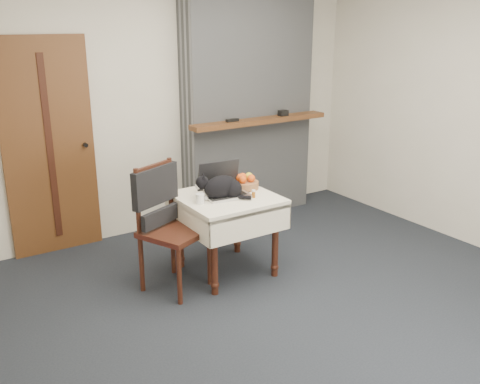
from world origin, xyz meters
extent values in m
plane|color=black|center=(0.00, 0.00, 0.00)|extent=(4.50, 4.50, 0.00)
cube|color=beige|center=(0.00, 2.00, 1.30)|extent=(4.50, 0.02, 2.60)
cube|color=beige|center=(2.25, 0.00, 1.30)|extent=(0.02, 4.00, 2.60)
cube|color=brown|center=(-1.20, 1.98, 1.00)|extent=(0.82, 0.05, 2.00)
cube|color=#38140F|center=(-1.20, 1.95, 1.00)|extent=(0.06, 0.01, 1.70)
cylinder|color=black|center=(-0.88, 1.93, 1.00)|extent=(0.04, 0.06, 0.04)
cube|color=gray|center=(0.90, 1.85, 1.30)|extent=(1.50, 0.30, 2.60)
cube|color=brown|center=(0.90, 1.61, 1.10)|extent=(1.62, 0.18, 0.05)
cube|color=black|center=(0.55, 1.61, 1.14)|extent=(0.14, 0.04, 0.03)
cube|color=black|center=(1.20, 1.61, 1.16)|extent=(0.10, 0.07, 0.06)
cylinder|color=#38140F|center=(-0.39, 0.38, 0.32)|extent=(0.06, 0.06, 0.64)
sphere|color=#38140F|center=(-0.39, 0.38, 0.08)|extent=(0.07, 0.07, 0.07)
cylinder|color=#38140F|center=(0.21, 0.38, 0.32)|extent=(0.06, 0.06, 0.64)
sphere|color=#38140F|center=(0.21, 0.38, 0.08)|extent=(0.07, 0.07, 0.07)
cylinder|color=#38140F|center=(-0.39, 0.98, 0.32)|extent=(0.06, 0.06, 0.64)
sphere|color=#38140F|center=(-0.39, 0.98, 0.08)|extent=(0.07, 0.07, 0.07)
cylinder|color=#38140F|center=(0.21, 0.98, 0.32)|extent=(0.06, 0.06, 0.64)
sphere|color=#38140F|center=(0.21, 0.98, 0.08)|extent=(0.07, 0.07, 0.07)
cube|color=beige|center=(-0.09, 0.68, 0.67)|extent=(0.78, 0.78, 0.06)
cube|color=beige|center=(-0.09, 0.30, 0.56)|extent=(0.78, 0.01, 0.22)
cube|color=beige|center=(-0.09, 1.07, 0.56)|extent=(0.78, 0.01, 0.22)
cube|color=beige|center=(-0.48, 0.68, 0.56)|extent=(0.01, 0.78, 0.22)
cube|color=beige|center=(0.29, 0.68, 0.56)|extent=(0.01, 0.78, 0.22)
cube|color=#B7B7BC|center=(-0.10, 0.67, 0.71)|extent=(0.39, 0.29, 0.02)
cube|color=black|center=(-0.10, 0.67, 0.72)|extent=(0.32, 0.20, 0.00)
cube|color=black|center=(-0.09, 0.82, 0.85)|extent=(0.38, 0.10, 0.26)
cube|color=#AED9FF|center=(-0.09, 0.82, 0.85)|extent=(0.35, 0.09, 0.23)
ellipsoid|color=black|center=(-0.16, 0.65, 0.80)|extent=(0.35, 0.29, 0.20)
ellipsoid|color=black|center=(-0.08, 0.62, 0.78)|extent=(0.22, 0.22, 0.16)
sphere|color=black|center=(-0.30, 0.72, 0.84)|extent=(0.15, 0.15, 0.11)
ellipsoid|color=white|center=(-0.34, 0.73, 0.82)|extent=(0.07, 0.07, 0.05)
ellipsoid|color=white|center=(-0.28, 0.71, 0.76)|extent=(0.07, 0.08, 0.08)
cone|color=black|center=(-0.31, 0.68, 0.90)|extent=(0.05, 0.05, 0.05)
cone|color=black|center=(-0.28, 0.74, 0.90)|extent=(0.05, 0.05, 0.05)
cylinder|color=black|center=(-0.04, 0.53, 0.72)|extent=(0.14, 0.14, 0.03)
sphere|color=white|center=(-0.30, 0.67, 0.72)|extent=(0.04, 0.04, 0.04)
sphere|color=white|center=(-0.27, 0.74, 0.72)|extent=(0.04, 0.04, 0.04)
cylinder|color=white|center=(-0.37, 0.64, 0.74)|extent=(0.07, 0.07, 0.08)
cylinder|color=#965012|center=(0.08, 0.52, 0.73)|extent=(0.03, 0.03, 0.05)
cylinder|color=white|center=(0.08, 0.52, 0.76)|extent=(0.03, 0.03, 0.01)
cylinder|color=olive|center=(0.16, 0.77, 0.73)|extent=(0.23, 0.23, 0.06)
sphere|color=#E34713|center=(0.11, 0.74, 0.80)|extent=(0.07, 0.07, 0.07)
sphere|color=#E34713|center=(0.19, 0.73, 0.80)|extent=(0.07, 0.07, 0.07)
sphere|color=#E34713|center=(0.16, 0.82, 0.80)|extent=(0.07, 0.07, 0.07)
sphere|color=yellow|center=(0.21, 0.80, 0.80)|extent=(0.07, 0.07, 0.07)
sphere|color=#E34713|center=(0.12, 0.81, 0.80)|extent=(0.07, 0.07, 0.07)
cube|color=black|center=(0.08, 0.72, 0.70)|extent=(0.14, 0.02, 0.01)
cube|color=#38140F|center=(-0.60, 0.66, 0.49)|extent=(0.61, 0.61, 0.04)
cylinder|color=#38140F|center=(-0.70, 0.40, 0.25)|extent=(0.04, 0.04, 0.49)
cylinder|color=#38140F|center=(-0.34, 0.56, 0.25)|extent=(0.04, 0.04, 0.49)
cylinder|color=#38140F|center=(-0.86, 0.76, 0.25)|extent=(0.04, 0.04, 0.49)
cylinder|color=#38140F|center=(-0.50, 0.92, 0.25)|extent=(0.04, 0.04, 0.49)
cylinder|color=#38140F|center=(-0.86, 0.76, 0.76)|extent=(0.04, 0.04, 0.55)
cylinder|color=#38140F|center=(-0.50, 0.92, 0.76)|extent=(0.04, 0.04, 0.55)
cube|color=#38140F|center=(-0.68, 0.84, 0.87)|extent=(0.37, 0.19, 0.31)
cube|color=black|center=(-0.67, 0.83, 0.85)|extent=(0.47, 0.26, 0.31)
camera|label=1|loc=(-2.32, -2.97, 2.12)|focal=40.00mm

